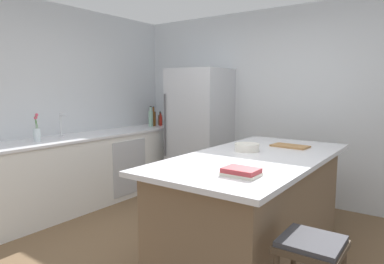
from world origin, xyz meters
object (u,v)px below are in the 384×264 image
(bar_stool, at_px, (311,258))
(refrigerator, at_px, (200,131))
(syrup_bottle, at_px, (160,120))
(hot_sauce_bottle, at_px, (161,120))
(sink_faucet, at_px, (61,125))
(cookbook_stack, at_px, (241,172))
(cutting_board, at_px, (290,146))
(mixing_bowl, at_px, (247,147))
(flower_vase, at_px, (37,132))
(whiskey_bottle, at_px, (154,118))
(kitchen_island, at_px, (255,205))
(gin_bottle, at_px, (151,118))

(bar_stool, bearing_deg, refrigerator, 136.36)
(syrup_bottle, xyz_separation_m, hot_sauce_bottle, (0.09, -0.08, -0.01))
(sink_faucet, xyz_separation_m, cookbook_stack, (2.68, -0.40, -0.12))
(bar_stool, bearing_deg, cookbook_stack, 168.38)
(bar_stool, distance_m, cutting_board, 1.63)
(mixing_bowl, height_order, cutting_board, mixing_bowl)
(flower_vase, height_order, hot_sauce_bottle, flower_vase)
(bar_stool, relative_size, mixing_bowl, 2.82)
(whiskey_bottle, bearing_deg, syrup_bottle, 96.01)
(cookbook_stack, bearing_deg, flower_vase, 178.95)
(mixing_bowl, bearing_deg, sink_faucet, -168.56)
(syrup_bottle, distance_m, whiskey_bottle, 0.19)
(bar_stool, bearing_deg, flower_vase, 177.18)
(sink_faucet, height_order, hot_sauce_bottle, sink_faucet)
(sink_faucet, height_order, syrup_bottle, sink_faucet)
(refrigerator, height_order, cutting_board, refrigerator)
(whiskey_bottle, height_order, cookbook_stack, whiskey_bottle)
(kitchen_island, height_order, gin_bottle, gin_bottle)
(syrup_bottle, xyz_separation_m, cookbook_stack, (2.67, -2.23, -0.05))
(flower_vase, distance_m, hot_sauce_bottle, 2.10)
(whiskey_bottle, xyz_separation_m, cutting_board, (2.52, -0.72, -0.11))
(bar_stool, distance_m, sink_faucet, 3.29)
(gin_bottle, xyz_separation_m, cookbook_stack, (2.62, -1.94, -0.10))
(refrigerator, height_order, syrup_bottle, refrigerator)
(kitchen_island, bearing_deg, cutting_board, 81.26)
(whiskey_bottle, bearing_deg, refrigerator, 2.34)
(mixing_bowl, bearing_deg, syrup_bottle, 149.14)
(bar_stool, distance_m, syrup_bottle, 3.99)
(gin_bottle, distance_m, cutting_board, 2.56)
(syrup_bottle, bearing_deg, flower_vase, -89.08)
(bar_stool, xyz_separation_m, mixing_bowl, (-0.91, 0.97, 0.43))
(whiskey_bottle, distance_m, gin_bottle, 0.11)
(mixing_bowl, bearing_deg, gin_bottle, 154.16)
(syrup_bottle, xyz_separation_m, cutting_board, (2.54, -0.90, -0.07))
(whiskey_bottle, height_order, mixing_bowl, whiskey_bottle)
(whiskey_bottle, bearing_deg, gin_bottle, -71.82)
(syrup_bottle, relative_size, cookbook_stack, 0.90)
(bar_stool, xyz_separation_m, flower_vase, (-3.16, 0.16, 0.49))
(kitchen_island, bearing_deg, hot_sauce_bottle, 148.85)
(syrup_bottle, xyz_separation_m, gin_bottle, (0.05, -0.28, 0.04))
(bar_stool, distance_m, hot_sauce_bottle, 3.86)
(sink_faucet, relative_size, flower_vase, 0.92)
(syrup_bottle, relative_size, gin_bottle, 0.69)
(sink_faucet, distance_m, syrup_bottle, 1.83)
(kitchen_island, bearing_deg, gin_bottle, 152.90)
(syrup_bottle, bearing_deg, cutting_board, -19.48)
(cookbook_stack, bearing_deg, mixing_bowl, 114.21)
(cookbook_stack, height_order, mixing_bowl, mixing_bowl)
(gin_bottle, bearing_deg, kitchen_island, -27.10)
(bar_stool, distance_m, cookbook_stack, 0.68)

